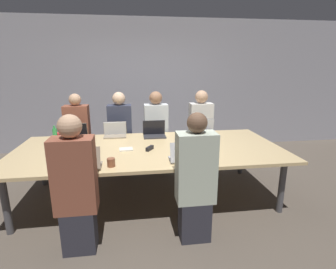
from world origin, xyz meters
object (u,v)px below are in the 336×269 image
Objects in this scene: person_far_left at (78,136)px; laptop_far_midleft at (115,132)px; laptop_near_midright at (184,156)px; cup_near_midright at (203,157)px; cup_near_left at (111,162)px; laptop_far_left at (75,133)px; cup_far_left at (57,136)px; person_far_midleft at (120,134)px; laptop_far_right at (204,130)px; bottle_far_left at (55,135)px; laptop_far_center at (154,132)px; person_near_left at (76,188)px; laptop_near_left at (85,162)px; person_far_right at (200,131)px; person_far_center at (156,133)px; stapler at (150,148)px; person_near_midright at (195,181)px.

person_far_left reaches higher than laptop_far_midleft.
laptop_near_midright is 0.24m from cup_near_midright.
laptop_far_left reaches higher than cup_near_left.
person_far_midleft is (0.93, 0.38, -0.10)m from cup_far_left.
laptop_far_right is 2.30m from cup_far_left.
laptop_far_right reaches higher than bottle_far_left.
laptop_far_center reaches higher than bottle_far_left.
person_near_left reaches higher than laptop_far_midleft.
person_near_left reaches higher than cup_far_left.
person_far_right reaches higher than laptop_near_left.
cup_near_left is 0.07× the size of person_far_center.
laptop_far_center is 1.23m from laptop_far_left.
stapler is (0.50, -0.77, -0.04)m from laptop_far_midleft.
person_near_left is at bearing -69.35° from bottle_far_left.
laptop_near_left is 1.41m from cup_far_left.
person_far_right is at bearing 9.06° from laptop_far_left.
person_far_midleft is at bearing 178.94° from person_far_center.
laptop_near_left is at bearing -76.90° from person_far_left.
laptop_near_left is 2.08m from laptop_far_right.
person_far_center is 4.05× the size of laptop_far_left.
person_far_midleft is (-1.42, -0.01, -0.01)m from person_far_right.
person_near_midright is at bearing -83.75° from person_far_center.
cup_near_left is 0.27× the size of laptop_far_midleft.
laptop_far_right reaches higher than laptop_far_midleft.
laptop_far_left is 0.39m from person_far_left.
cup_near_midright is at bearing -162.33° from person_near_left.
laptop_far_center is at bearing 63.88° from cup_near_left.
laptop_near_midright is at bearing -176.23° from laptop_near_left.
cup_near_midright is 0.76m from stapler.
laptop_far_left is 1.45× the size of bottle_far_left.
person_far_midleft is at bearing 25.61° from laptop_far_left.
person_near_midright is at bearing -47.91° from laptop_far_left.
laptop_far_midleft is at bearing -99.92° from person_near_left.
cup_near_left is 0.07× the size of person_far_midleft.
person_near_midright is at bearing -106.27° from person_far_right.
laptop_near_left is 1.21m from person_near_midright.
laptop_far_left is 0.25× the size of person_near_midright.
laptop_far_center is 3.53× the size of cup_far_left.
cup_far_left is 0.67× the size of stapler.
person_far_midleft is at bearing 142.55° from laptop_far_center.
laptop_far_center is 1.07× the size of laptop_near_midright.
laptop_near_left and laptop_far_right have the same top height.
stapler is at bearing -35.36° from laptop_far_left.
person_near_midright is at bearing 163.67° from laptop_near_left.
laptop_near_left is at bearing -62.01° from bottle_far_left.
cup_near_left is at bearing -177.00° from cup_near_midright.
laptop_far_center is 1.19m from laptop_near_midright.
person_far_left is at bearing -80.27° from person_near_left.
laptop_far_left is at bearing -166.42° from person_far_center.
bottle_far_left is (-1.54, -0.50, 0.16)m from person_far_center.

